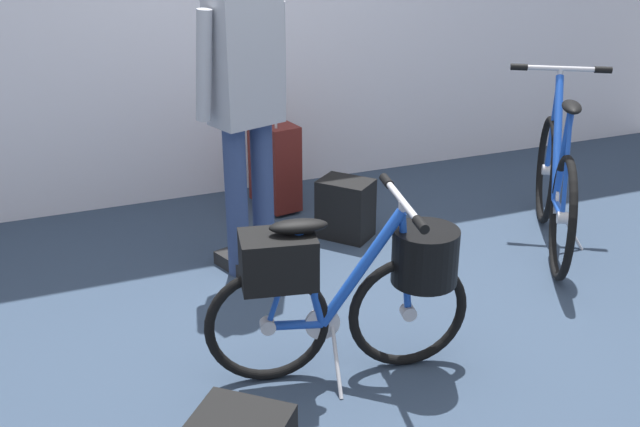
{
  "coord_description": "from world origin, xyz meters",
  "views": [
    {
      "loc": [
        -1.13,
        -2.39,
        1.77
      ],
      "look_at": [
        -0.04,
        0.28,
        0.55
      ],
      "focal_mm": 42.2,
      "sensor_mm": 36.0,
      "label": 1
    }
  ],
  "objects": [
    {
      "name": "folding_bike_foreground",
      "position": [
        -0.05,
        -0.07,
        0.4
      ],
      "size": [
        1.04,
        0.53,
        0.75
      ],
      "color": "black",
      "rests_on": "ground_plane"
    },
    {
      "name": "rolling_suitcase",
      "position": [
        0.24,
        1.69,
        0.28
      ],
      "size": [
        0.24,
        0.38,
        0.83
      ],
      "color": "maroon",
      "rests_on": "ground_plane"
    },
    {
      "name": "handbag_on_floor",
      "position": [
        0.47,
        1.14,
        0.17
      ],
      "size": [
        0.34,
        0.35,
        0.33
      ],
      "color": "black",
      "rests_on": "ground_plane"
    },
    {
      "name": "display_bike_left",
      "position": [
        1.45,
        0.61,
        0.35
      ],
      "size": [
        0.76,
        1.16,
        0.93
      ],
      "color": "black",
      "rests_on": "ground_plane"
    },
    {
      "name": "ground_plane",
      "position": [
        0.0,
        0.0,
        0.0
      ],
      "size": [
        7.08,
        7.08,
        0.0
      ],
      "primitive_type": "plane",
      "color": "#2D3D51"
    },
    {
      "name": "visitor_near_wall",
      "position": [
        -0.14,
        0.96,
        0.91
      ],
      "size": [
        0.51,
        0.35,
        1.6
      ],
      "color": "navy",
      "rests_on": "ground_plane"
    }
  ]
}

